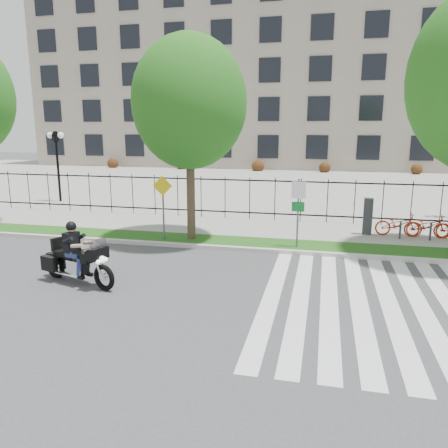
# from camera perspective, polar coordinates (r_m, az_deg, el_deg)

# --- Properties ---
(ground) EXTENTS (120.00, 120.00, 0.00)m
(ground) POSITION_cam_1_polar(r_m,az_deg,el_deg) (12.38, -4.00, -8.46)
(ground) COLOR #3E3E41
(ground) RESTS_ON ground
(curb) EXTENTS (60.00, 0.20, 0.15)m
(curb) POSITION_cam_1_polar(r_m,az_deg,el_deg) (16.12, 0.25, -3.16)
(curb) COLOR beige
(curb) RESTS_ON ground
(grass_verge) EXTENTS (60.00, 1.50, 0.15)m
(grass_verge) POSITION_cam_1_polar(r_m,az_deg,el_deg) (16.92, 0.89, -2.41)
(grass_verge) COLOR #174C13
(grass_verge) RESTS_ON ground
(sidewalk) EXTENTS (60.00, 3.50, 0.15)m
(sidewalk) POSITION_cam_1_polar(r_m,az_deg,el_deg) (19.30, 2.45, -0.55)
(sidewalk) COLOR gray
(sidewalk) RESTS_ON ground
(plaza) EXTENTS (80.00, 34.00, 0.10)m
(plaza) POSITION_cam_1_polar(r_m,az_deg,el_deg) (36.47, 7.57, 5.45)
(plaza) COLOR gray
(plaza) RESTS_ON ground
(crosswalk_stripes) EXTENTS (5.70, 8.00, 0.01)m
(crosswalk_stripes) POSITION_cam_1_polar(r_m,az_deg,el_deg) (11.97, 19.04, -9.86)
(crosswalk_stripes) COLOR silver
(crosswalk_stripes) RESTS_ON ground
(iron_fence) EXTENTS (30.00, 0.06, 2.00)m
(iron_fence) POSITION_cam_1_polar(r_m,az_deg,el_deg) (20.79, 3.37, 3.39)
(iron_fence) COLOR black
(iron_fence) RESTS_ON sidewalk
(office_building) EXTENTS (60.00, 21.90, 20.15)m
(office_building) POSITION_cam_1_polar(r_m,az_deg,el_deg) (56.34, 9.96, 17.91)
(office_building) COLOR gray
(office_building) RESTS_ON ground
(lamp_post_left) EXTENTS (1.06, 0.70, 4.25)m
(lamp_post_left) POSITION_cam_1_polar(r_m,az_deg,el_deg) (27.76, -21.04, 9.13)
(lamp_post_left) COLOR black
(lamp_post_left) RESTS_ON ground
(street_tree_1) EXTENTS (4.29, 4.29, 7.65)m
(street_tree_1) POSITION_cam_1_polar(r_m,az_deg,el_deg) (16.79, -4.55, 15.50)
(street_tree_1) COLOR #382B1F
(street_tree_1) RESTS_ON grass_verge
(sign_pole_regulatory) EXTENTS (0.50, 0.09, 2.50)m
(sign_pole_regulatory) POSITION_cam_1_polar(r_m,az_deg,el_deg) (15.87, 9.67, 2.58)
(sign_pole_regulatory) COLOR #59595B
(sign_pole_regulatory) RESTS_ON grass_verge
(sign_pole_warning) EXTENTS (0.78, 0.09, 2.49)m
(sign_pole_warning) POSITION_cam_1_polar(r_m,az_deg,el_deg) (16.96, -7.98, 3.27)
(sign_pole_warning) COLOR #59595B
(sign_pole_warning) RESTS_ON grass_verge
(motorcycle_rider) EXTENTS (2.74, 1.35, 2.19)m
(motorcycle_rider) POSITION_cam_1_polar(r_m,az_deg,el_deg) (13.24, -18.62, -4.37)
(motorcycle_rider) COLOR black
(motorcycle_rider) RESTS_ON ground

